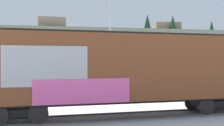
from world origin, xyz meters
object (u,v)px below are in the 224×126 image
at_px(freight_car, 125,68).
at_px(parked_car_red, 53,90).
at_px(parked_car_black, 143,87).
at_px(parked_car_tan, 206,87).
at_px(flagpole, 110,24).

distance_m(freight_car, parked_car_red, 7.43).
xyz_separation_m(freight_car, parked_car_black, (2.97, 6.49, -1.60)).
height_order(parked_car_black, parked_car_tan, parked_car_black).
height_order(freight_car, parked_car_black, freight_car).
xyz_separation_m(freight_car, flagpole, (0.88, 9.35, 3.64)).
relative_size(parked_car_black, parked_car_tan, 1.14).
relative_size(flagpole, parked_car_red, 2.02).
bearing_deg(flagpole, parked_car_red, -145.71).
height_order(flagpole, parked_car_black, flagpole).
bearing_deg(parked_car_black, flagpole, 126.26).
bearing_deg(freight_car, parked_car_red, 121.99).
bearing_deg(parked_car_red, freight_car, -58.01).
distance_m(flagpole, parked_car_red, 7.80).
bearing_deg(parked_car_tan, freight_car, -142.80).
bearing_deg(parked_car_black, freight_car, -114.57).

